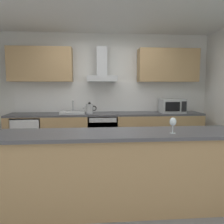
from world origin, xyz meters
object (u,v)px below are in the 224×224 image
at_px(microwave, 172,106).
at_px(range_hood, 102,71).
at_px(sink, 73,112).
at_px(refrigerator, 29,137).
at_px(kettle, 90,109).
at_px(oven, 102,134).
at_px(wine_glass, 173,122).

xyz_separation_m(microwave, range_hood, (-1.49, 0.16, 0.74)).
bearing_deg(sink, refrigerator, -179.12).
relative_size(sink, kettle, 1.73).
height_order(microwave, sink, microwave).
relative_size(oven, refrigerator, 0.94).
bearing_deg(wine_glass, sink, 120.28).
distance_m(oven, kettle, 0.61).
xyz_separation_m(microwave, sink, (-2.10, 0.04, -0.12)).
xyz_separation_m(refrigerator, kettle, (1.25, -0.03, 0.58)).
relative_size(oven, wine_glass, 4.50).
bearing_deg(wine_glass, microwave, 70.49).
bearing_deg(microwave, refrigerator, 179.52).
height_order(oven, refrigerator, oven).
distance_m(sink, kettle, 0.36).
xyz_separation_m(refrigerator, range_hood, (1.51, 0.13, 1.36)).
relative_size(microwave, range_hood, 0.69).
bearing_deg(wine_glass, oven, 107.43).
bearing_deg(kettle, wine_glass, -66.40).
relative_size(refrigerator, kettle, 2.94).
xyz_separation_m(oven, wine_glass, (0.70, -2.24, 0.60)).
height_order(oven, sink, sink).
xyz_separation_m(sink, wine_glass, (1.32, -2.26, 0.14)).
bearing_deg(sink, kettle, -7.25).
bearing_deg(refrigerator, kettle, -1.42).
xyz_separation_m(microwave, kettle, (-1.75, -0.01, -0.04)).
bearing_deg(microwave, sink, 178.94).
distance_m(oven, refrigerator, 1.51).
height_order(oven, kettle, kettle).
distance_m(refrigerator, wine_glass, 3.21).
xyz_separation_m(sink, kettle, (0.35, -0.04, 0.08)).
distance_m(microwave, wine_glass, 2.35).
bearing_deg(wine_glass, range_hood, 106.54).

